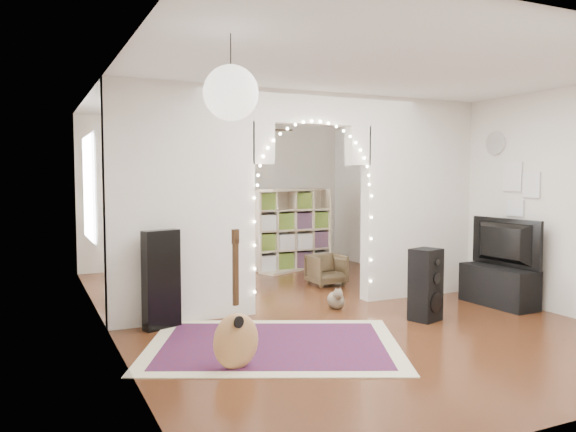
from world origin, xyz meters
name	(u,v)px	position (x,y,z in m)	size (l,w,h in m)	color
floor	(311,306)	(0.00, 0.00, 0.00)	(7.50, 7.50, 0.00)	black
ceiling	(311,92)	(0.00, 0.00, 2.70)	(5.00, 7.50, 0.02)	white
wall_back	(218,193)	(0.00, 3.75, 1.35)	(5.00, 0.02, 2.70)	silver
wall_front	(575,222)	(0.00, -3.75, 1.35)	(5.00, 0.02, 2.70)	silver
wall_left	(104,205)	(-2.50, 0.00, 1.35)	(0.02, 7.50, 2.70)	silver
wall_right	(464,197)	(2.50, 0.00, 1.35)	(0.02, 7.50, 2.70)	silver
divider_wall	(311,195)	(0.00, 0.00, 1.42)	(5.00, 0.20, 2.70)	silver
fairy_lights	(316,185)	(0.00, -0.13, 1.55)	(1.64, 0.04, 1.60)	#FFEABF
window	(89,188)	(-2.47, 1.80, 1.50)	(0.04, 1.20, 1.40)	white
wall_clock	(496,143)	(2.48, -0.60, 2.10)	(0.31, 0.31, 0.03)	white
picture_frames	(518,188)	(2.48, -1.00, 1.50)	(0.02, 0.50, 0.70)	white
paper_lantern	(231,93)	(-1.90, -2.40, 2.25)	(0.40, 0.40, 0.40)	white
ceiling_fan	(252,129)	(0.00, 2.00, 2.40)	(1.10, 1.10, 0.30)	gold
area_rug	(273,344)	(-1.10, -1.32, 0.01)	(2.45, 1.83, 0.02)	maroon
guitar_case	(161,280)	(-1.95, -0.25, 0.54)	(0.41, 0.14, 1.08)	black
acoustic_guitar	(236,318)	(-1.67, -1.82, 0.45)	(0.43, 0.30, 1.02)	tan
tabby_cat	(336,299)	(0.22, -0.26, 0.12)	(0.27, 0.44, 0.29)	brown
floor_speaker	(426,285)	(0.87, -1.18, 0.41)	(0.39, 0.37, 0.83)	black
media_console	(499,286)	(2.20, -0.98, 0.25)	(0.40, 1.00, 0.50)	black
tv	(500,243)	(2.20, -0.98, 0.81)	(1.07, 0.14, 0.62)	black
bookcase	(292,229)	(1.00, 2.63, 0.72)	(1.40, 0.35, 1.44)	#C1AC8C
dining_table	(207,243)	(-0.87, 1.66, 0.68)	(1.30, 0.95, 0.76)	brown
flower_vase	(206,231)	(-0.87, 1.66, 0.85)	(0.18, 0.18, 0.19)	white
dining_chair_left	(225,258)	(-0.11, 3.04, 0.22)	(0.48, 0.49, 0.45)	#483824
dining_chair_right	(326,270)	(0.87, 1.15, 0.23)	(0.50, 0.52, 0.47)	#483824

